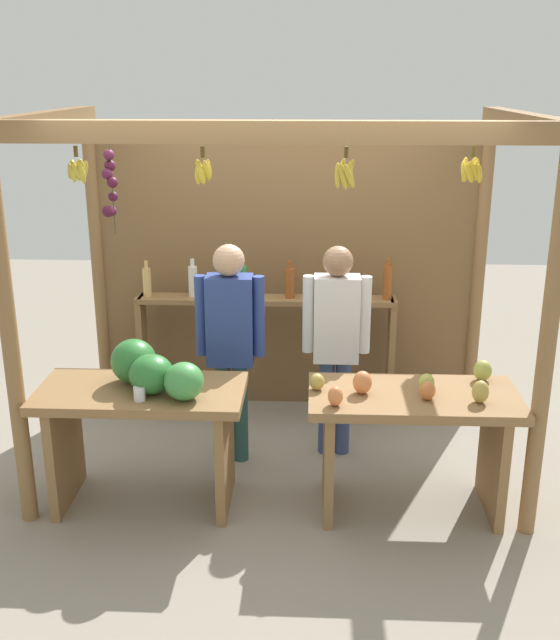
# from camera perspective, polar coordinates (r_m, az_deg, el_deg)

# --- Properties ---
(ground_plane) EXTENTS (12.00, 12.00, 0.00)m
(ground_plane) POSITION_cam_1_polar(r_m,az_deg,el_deg) (5.66, 0.09, -10.07)
(ground_plane) COLOR gray
(ground_plane) RESTS_ON ground
(market_stall) EXTENTS (3.23, 1.97, 2.45)m
(market_stall) POSITION_cam_1_polar(r_m,az_deg,el_deg) (5.58, 0.25, 5.07)
(market_stall) COLOR olive
(market_stall) RESTS_ON ground
(fruit_counter_left) EXTENTS (1.30, 0.64, 1.09)m
(fruit_counter_left) POSITION_cam_1_polar(r_m,az_deg,el_deg) (4.83, -10.17, -6.31)
(fruit_counter_left) COLOR olive
(fruit_counter_left) RESTS_ON ground
(fruit_counter_right) EXTENTS (1.32, 0.64, 0.95)m
(fruit_counter_right) POSITION_cam_1_polar(r_m,az_deg,el_deg) (4.81, 10.01, -7.79)
(fruit_counter_right) COLOR olive
(fruit_counter_right) RESTS_ON ground
(bottle_shelf_unit) EXTENTS (2.07, 0.22, 1.33)m
(bottle_shelf_unit) POSITION_cam_1_polar(r_m,az_deg,el_deg) (6.00, -1.06, -0.14)
(bottle_shelf_unit) COLOR olive
(bottle_shelf_unit) RESTS_ON ground
(vendor_man) EXTENTS (0.48, 0.22, 1.60)m
(vendor_man) POSITION_cam_1_polar(r_m,az_deg,el_deg) (5.21, -3.80, -1.15)
(vendor_man) COLOR #294F4C
(vendor_man) RESTS_ON ground
(vendor_woman) EXTENTS (0.48, 0.21, 1.56)m
(vendor_woman) POSITION_cam_1_polar(r_m,az_deg,el_deg) (5.33, 4.29, -1.01)
(vendor_woman) COLOR #364672
(vendor_woman) RESTS_ON ground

